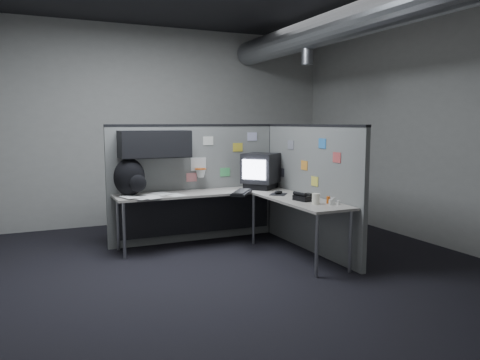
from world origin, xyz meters
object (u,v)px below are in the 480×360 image
monitor (261,170)px  backpack (130,178)px  desk (227,203)px  phone (304,197)px  keyboard (242,193)px

monitor → backpack: bearing=-176.7°
desk → phone: size_ratio=9.08×
monitor → backpack: (-1.80, 0.06, -0.02)m
monitor → keyboard: size_ratio=1.20×
monitor → backpack: 1.80m
phone → backpack: 2.18m
keyboard → phone: (0.48, -0.76, 0.02)m
monitor → keyboard: (-0.46, -0.36, -0.23)m
monitor → keyboard: bearing=-136.5°
monitor → desk: bearing=-152.6°
keyboard → backpack: 1.43m
desk → phone: (0.63, -0.87, 0.16)m
backpack → monitor: bearing=-10.4°
phone → backpack: backpack is taller
monitor → keyboard: 0.63m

